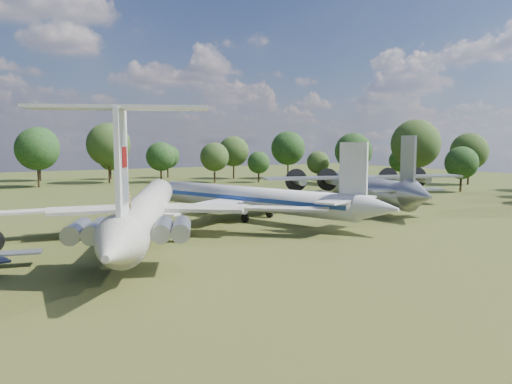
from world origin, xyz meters
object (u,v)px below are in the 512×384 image
il62_airliner (147,216)px  an12_transport (367,192)px  person_on_il62 (128,201)px  tu104_jet (252,203)px

il62_airliner → an12_transport: bearing=34.7°
person_on_il62 → tu104_jet: bearing=-125.1°
tu104_jet → il62_airliner: bearing=-179.9°
tu104_jet → person_on_il62: size_ratio=30.06×
tu104_jet → an12_transport: 24.35m
il62_airliner → person_on_il62: (-6.27, -14.30, 3.59)m
il62_airliner → person_on_il62: bearing=-90.0°
il62_airliner → an12_transport: size_ratio=1.39×
tu104_jet → person_on_il62: 32.47m
tu104_jet → an12_transport: size_ratio=1.18×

